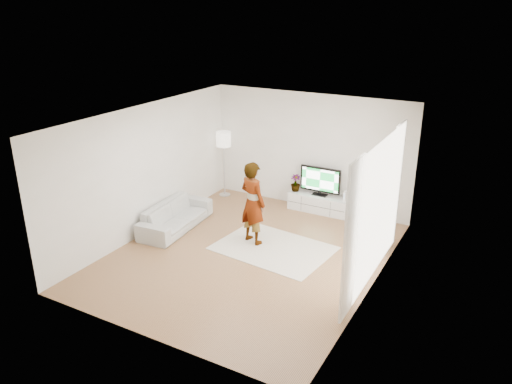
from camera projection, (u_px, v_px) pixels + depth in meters
The scene contains 17 objects.
floor at pixel (248, 255), 9.99m from camera, with size 6.00×6.00×0.00m, color #A97B4C.
ceiling at pixel (248, 118), 8.99m from camera, with size 6.00×6.00×0.00m, color white.
wall_left at pixel (146, 170), 10.62m from camera, with size 0.02×6.00×2.80m, color white.
wall_right at pixel (377, 215), 8.37m from camera, with size 0.02×6.00×2.80m, color white.
wall_back at pixel (310, 151), 11.95m from camera, with size 5.00×0.02×2.80m, color white.
wall_front at pixel (143, 256), 7.04m from camera, with size 5.00×0.02×2.80m, color white.
window at pixel (381, 206), 8.60m from camera, with size 0.01×2.60×2.50m, color white.
curtain_near at pixel (352, 240), 7.61m from camera, with size 0.04×0.70×2.60m, color white.
curtain_far at pixel (395, 188), 9.74m from camera, with size 0.04×0.70×2.60m, color white.
media_console at pixel (319, 203), 12.01m from camera, with size 1.48×0.42×0.42m.
television at pixel (320, 180), 11.82m from camera, with size 1.00×0.20×0.70m.
game_console at pixel (345, 196), 11.60m from camera, with size 0.06×0.17×0.22m.
potted_plant at pixel (295, 183), 12.15m from camera, with size 0.23×0.23×0.42m, color #3F7238.
rug at pixel (273, 248), 10.27m from camera, with size 2.28×1.64×0.01m, color beige.
player at pixel (253, 203), 10.24m from camera, with size 0.64×0.42×1.76m, color #334772.
sofa at pixel (176, 216), 11.11m from camera, with size 2.00×0.78×0.58m, color beige.
floor_lamp at pixel (224, 142), 12.60m from camera, with size 0.38×0.38×1.70m.
Camera 1 is at (4.42, -7.70, 4.76)m, focal length 35.00 mm.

